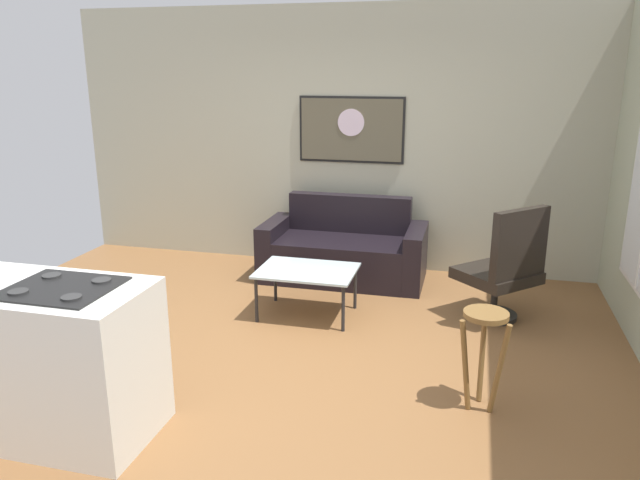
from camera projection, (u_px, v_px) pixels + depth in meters
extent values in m
cube|color=brown|center=(290.00, 360.00, 4.67)|extent=(6.40, 6.40, 0.04)
cube|color=#AAA992|center=(354.00, 140.00, 6.53)|extent=(6.40, 0.05, 2.80)
cube|color=black|center=(343.00, 259.00, 6.35)|extent=(1.33, 0.81, 0.44)
cube|color=black|center=(350.00, 213.00, 6.54)|extent=(1.32, 0.17, 0.40)
cube|color=black|center=(275.00, 247.00, 6.51)|extent=(0.18, 0.80, 0.59)
cube|color=black|center=(415.00, 257.00, 6.16)|extent=(0.18, 0.80, 0.59)
cube|color=silver|center=(307.00, 271.00, 5.36)|extent=(0.86, 0.62, 0.02)
cylinder|color=#232326|center=(256.00, 300.00, 5.27)|extent=(0.03, 0.03, 0.41)
cylinder|color=#232326|center=(343.00, 308.00, 5.08)|extent=(0.03, 0.03, 0.41)
cylinder|color=#232326|center=(275.00, 280.00, 5.76)|extent=(0.03, 0.03, 0.41)
cylinder|color=#232326|center=(355.00, 287.00, 5.57)|extent=(0.03, 0.03, 0.41)
cylinder|color=black|center=(493.00, 315.00, 5.42)|extent=(0.42, 0.42, 0.04)
cylinder|color=black|center=(495.00, 294.00, 5.37)|extent=(0.06, 0.06, 0.37)
cube|color=black|center=(496.00, 275.00, 5.32)|extent=(0.83, 0.83, 0.10)
cube|color=black|center=(520.00, 244.00, 5.04)|extent=(0.48, 0.48, 0.59)
cylinder|color=brown|center=(486.00, 315.00, 3.81)|extent=(0.29, 0.29, 0.03)
cylinder|color=brown|center=(482.00, 355.00, 4.02)|extent=(0.04, 0.12, 0.64)
cylinder|color=brown|center=(465.00, 365.00, 3.87)|extent=(0.12, 0.09, 0.64)
cylinder|color=brown|center=(499.00, 369.00, 3.82)|extent=(0.12, 0.09, 0.64)
cube|color=silver|center=(32.00, 358.00, 3.65)|extent=(1.48, 0.68, 0.94)
cube|color=black|center=(61.00, 288.00, 3.46)|extent=(0.60, 0.52, 0.01)
cylinder|color=#2D2D2D|center=(18.00, 292.00, 3.36)|extent=(0.11, 0.11, 0.01)
cylinder|color=#2D2D2D|center=(71.00, 297.00, 3.28)|extent=(0.11, 0.11, 0.01)
cylinder|color=#2D2D2D|center=(51.00, 276.00, 3.62)|extent=(0.11, 0.11, 0.01)
cylinder|color=#2D2D2D|center=(101.00, 280.00, 3.54)|extent=(0.11, 0.11, 0.01)
cube|color=black|center=(351.00, 130.00, 6.47)|extent=(1.14, 0.01, 0.70)
cube|color=brown|center=(351.00, 130.00, 6.47)|extent=(1.09, 0.02, 0.65)
cylinder|color=silver|center=(351.00, 122.00, 6.43)|extent=(0.29, 0.01, 0.29)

